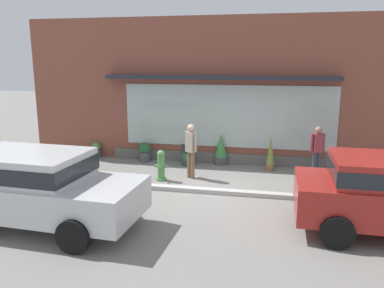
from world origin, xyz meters
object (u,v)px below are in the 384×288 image
potted_plant_corner_tall (342,164)px  potted_plant_trailing_edge (96,150)px  potted_plant_window_right (188,149)px  potted_plant_near_hydrant (221,150)px  pedestrian_passerby (317,148)px  potted_plant_low_front (270,154)px  parked_car_silver (34,184)px  fire_hydrant (161,165)px  potted_plant_window_left (145,151)px  pedestrian_with_handbag (190,147)px

potted_plant_corner_tall → potted_plant_trailing_edge: bearing=179.8°
potted_plant_window_right → potted_plant_near_hydrant: bearing=18.7°
pedestrian_passerby → potted_plant_window_right: size_ratio=1.36×
potted_plant_low_front → potted_plant_trailing_edge: 6.37m
pedestrian_passerby → potted_plant_low_front: 1.52m
parked_car_silver → potted_plant_corner_tall: (7.28, 5.81, -0.71)m
fire_hydrant → potted_plant_low_front: bearing=29.4°
pedestrian_passerby → potted_plant_trailing_edge: pedestrian_passerby is taller
potted_plant_window_right → potted_plant_corner_tall: 5.10m
parked_car_silver → potted_plant_corner_tall: size_ratio=10.32×
potted_plant_corner_tall → parked_car_silver: bearing=-141.4°
parked_car_silver → potted_plant_window_right: bearing=71.0°
parked_car_silver → potted_plant_trailing_edge: size_ratio=8.25×
fire_hydrant → pedestrian_passerby: bearing=16.2°
potted_plant_low_front → potted_plant_near_hydrant: size_ratio=1.05×
parked_car_silver → potted_plant_window_right: 5.91m
potted_plant_low_front → potted_plant_corner_tall: potted_plant_low_front is taller
parked_car_silver → potted_plant_low_front: parked_car_silver is taller
pedestrian_passerby → potted_plant_window_left: (-5.78, 0.63, -0.54)m
potted_plant_low_front → potted_plant_corner_tall: (2.31, 0.37, -0.32)m
fire_hydrant → potted_plant_corner_tall: bearing=21.5°
potted_plant_low_front → potted_plant_window_right: potted_plant_window_right is taller
potted_plant_window_right → potted_plant_trailing_edge: (-3.58, 0.36, -0.29)m
parked_car_silver → potted_plant_near_hydrant: parked_car_silver is taller
pedestrian_passerby → parked_car_silver: parked_car_silver is taller
potted_plant_window_left → potted_plant_near_hydrant: bearing=4.8°
potted_plant_trailing_edge → parked_car_silver: bearing=-76.7°
potted_plant_window_right → potted_plant_trailing_edge: potted_plant_window_right is taller
potted_plant_trailing_edge → potted_plant_corner_tall: bearing=-0.2°
pedestrian_passerby → potted_plant_window_left: pedestrian_passerby is taller
potted_plant_window_left → potted_plant_near_hydrant: potted_plant_near_hydrant is taller
potted_plant_low_front → parked_car_silver: bearing=-132.4°
pedestrian_passerby → parked_car_silver: (-6.37, -4.99, 0.02)m
potted_plant_near_hydrant → potted_plant_trailing_edge: size_ratio=1.90×
pedestrian_passerby → potted_plant_near_hydrant: bearing=-35.3°
pedestrian_passerby → potted_plant_low_front: pedestrian_passerby is taller
potted_plant_window_left → potted_plant_trailing_edge: bearing=173.6°
fire_hydrant → pedestrian_passerby: 4.81m
potted_plant_window_right → potted_plant_trailing_edge: size_ratio=2.08×
potted_plant_window_left → potted_plant_corner_tall: 6.69m
potted_plant_window_left → potted_plant_corner_tall: (6.69, 0.20, -0.16)m
parked_car_silver → potted_plant_low_front: size_ratio=4.13×
fire_hydrant → potted_plant_window_right: size_ratio=0.80×
pedestrian_with_handbag → potted_plant_window_left: size_ratio=2.36×
fire_hydrant → potted_plant_window_left: (-1.19, 1.97, -0.09)m
pedestrian_with_handbag → potted_plant_near_hydrant: pedestrian_with_handbag is taller
fire_hydrant → pedestrian_with_handbag: (0.81, 0.41, 0.50)m
pedestrian_passerby → potted_plant_low_front: size_ratio=1.41×
potted_plant_near_hydrant → potted_plant_window_right: 1.15m
potted_plant_corner_tall → pedestrian_with_handbag: bearing=-159.6°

